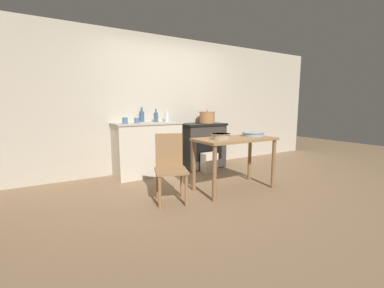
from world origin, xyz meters
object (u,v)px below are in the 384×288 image
object	(u,v)px
bottle_far_left	(167,117)
cup_center	(137,121)
work_table	(235,146)
stove	(202,145)
flour_sack	(209,163)
mixing_bowl_large	(221,136)
chair	(170,166)
cup_center_left	(125,121)
stock_pot	(207,117)
bottle_left	(142,116)
bottle_mid_left	(156,117)
mixing_bowl_small	(253,134)

from	to	relation	value
bottle_far_left	cup_center	bearing A→B (deg)	-167.26
work_table	cup_center	size ratio (longest dim) A/B	13.37
stove	bottle_far_left	distance (m)	0.95
stove	work_table	bearing A→B (deg)	-103.88
flour_sack	mixing_bowl_large	distance (m)	1.32
chair	flour_sack	bearing A→B (deg)	55.20
bottle_far_left	cup_center_left	distance (m)	0.88
stock_pot	work_table	bearing A→B (deg)	-108.82
stock_pot	bottle_left	size ratio (longest dim) A/B	1.21
mixing_bowl_large	cup_center_left	world-z (taller)	cup_center_left
bottle_mid_left	chair	bearing A→B (deg)	-106.17
stove	cup_center	bearing A→B (deg)	-176.34
bottle_mid_left	flour_sack	bearing A→B (deg)	-28.87
cup_center_left	bottle_left	bearing A→B (deg)	40.56
mixing_bowl_large	cup_center	xyz separation A→B (m)	(-0.75, 1.37, 0.17)
work_table	bottle_far_left	size ratio (longest dim) A/B	5.21
mixing_bowl_large	cup_center_left	distance (m)	1.64
work_table	chair	size ratio (longest dim) A/B	1.35
mixing_bowl_large	cup_center_left	size ratio (longest dim) A/B	2.71
bottle_far_left	bottle_mid_left	world-z (taller)	bottle_mid_left
stove	bottle_left	world-z (taller)	bottle_left
work_table	bottle_mid_left	world-z (taller)	bottle_mid_left
work_table	mixing_bowl_large	world-z (taller)	mixing_bowl_large
mixing_bowl_large	bottle_left	world-z (taller)	bottle_left
work_table	bottle_left	distance (m)	1.89
stock_pot	chair	bearing A→B (deg)	-137.50
mixing_bowl_large	cup_center_left	xyz separation A→B (m)	(-0.97, 1.31, 0.18)
chair	bottle_mid_left	xyz separation A→B (m)	(0.41, 1.42, 0.57)
bottle_left	flour_sack	bearing A→B (deg)	-31.37
bottle_far_left	cup_center_left	world-z (taller)	bottle_far_left
stock_pot	mixing_bowl_small	distance (m)	1.43
flour_sack	stock_pot	world-z (taller)	stock_pot
stove	chair	bearing A→B (deg)	-134.93
bottle_left	stove	bearing A→B (deg)	-10.29
stock_pot	bottle_far_left	xyz separation A→B (m)	(-0.88, 0.05, 0.03)
mixing_bowl_large	mixing_bowl_small	world-z (taller)	mixing_bowl_large
flour_sack	bottle_far_left	size ratio (longest dim) A/B	1.60
stove	chair	size ratio (longest dim) A/B	1.02
stock_pot	mixing_bowl_large	distance (m)	1.67
flour_sack	bottle_far_left	xyz separation A→B (m)	(-0.64, 0.49, 0.85)
flour_sack	bottle_far_left	world-z (taller)	bottle_far_left
cup_center	stove	bearing A→B (deg)	3.66
mixing_bowl_small	cup_center_left	world-z (taller)	cup_center_left
mixing_bowl_small	bottle_mid_left	distance (m)	1.78
mixing_bowl_small	bottle_far_left	size ratio (longest dim) A/B	1.48
stock_pot	bottle_left	xyz separation A→B (m)	(-1.31, 0.20, 0.04)
bottle_far_left	bottle_mid_left	size ratio (longest dim) A/B	0.97
chair	bottle_left	size ratio (longest dim) A/B	3.31
mixing_bowl_large	chair	bearing A→B (deg)	174.13
mixing_bowl_large	bottle_far_left	distance (m)	1.54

